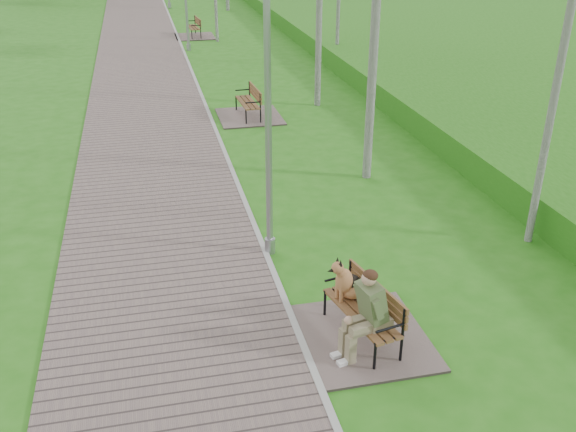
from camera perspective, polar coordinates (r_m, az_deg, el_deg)
name	(u,v)px	position (r m, az deg, el deg)	size (l,w,h in m)	color
ground	(249,213)	(12.73, -3.48, 0.23)	(120.00, 120.00, 0.00)	#256B15
walkway	(138,30)	(33.29, -13.16, 15.76)	(3.50, 67.00, 0.04)	#675753
kerb	(175,29)	(33.34, -10.04, 16.05)	(0.10, 67.00, 0.05)	#999993
embankment	(414,25)	(34.69, 11.16, 16.30)	(14.00, 70.00, 1.60)	#3C8924
bench_main	(359,316)	(8.96, 6.35, -8.79)	(1.75, 1.95, 1.53)	#675753
bench_second	(248,111)	(18.67, -3.56, 9.34)	(1.77, 1.97, 1.09)	#675753
bench_third	(194,33)	(31.17, -8.37, 15.83)	(1.76, 1.96, 1.08)	#675753
lamp_post_near	(268,131)	(10.40, -1.75, 7.59)	(0.19, 0.19, 4.79)	gray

